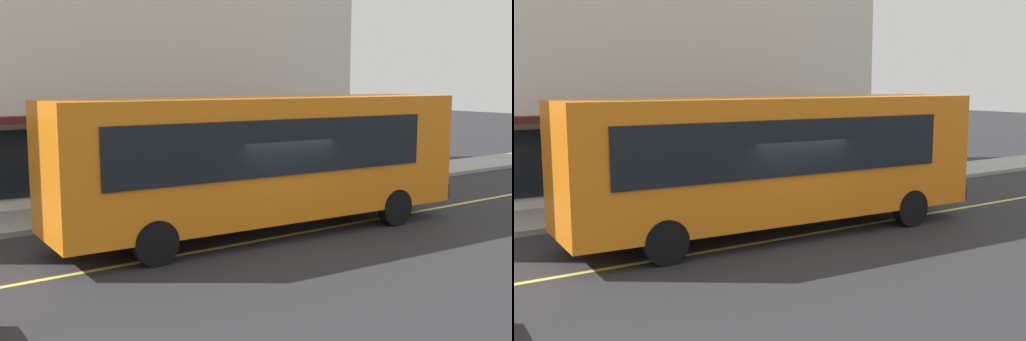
{
  "view_description": "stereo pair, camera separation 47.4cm",
  "coord_description": "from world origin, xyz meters",
  "views": [
    {
      "loc": [
        -9.24,
        -12.23,
        3.92
      ],
      "look_at": [
        0.19,
        0.88,
        1.6
      ],
      "focal_mm": 44.13,
      "sensor_mm": 36.0,
      "label": 1
    },
    {
      "loc": [
        -8.85,
        -12.5,
        3.92
      ],
      "look_at": [
        0.19,
        0.88,
        1.6
      ],
      "focal_mm": 44.13,
      "sensor_mm": 36.0,
      "label": 2
    }
  ],
  "objects": [
    {
      "name": "ground",
      "position": [
        0.0,
        0.0,
        0.0
      ],
      "size": [
        120.0,
        120.0,
        0.0
      ],
      "primitive_type": "plane",
      "color": "#28282B"
    },
    {
      "name": "sidewalk",
      "position": [
        0.0,
        5.21,
        0.07
      ],
      "size": [
        80.0,
        2.76,
        0.15
      ],
      "primitive_type": "cube",
      "color": "#9E9B93",
      "rests_on": "ground"
    },
    {
      "name": "lane_centre_stripe",
      "position": [
        0.0,
        0.0,
        0.0
      ],
      "size": [
        36.0,
        0.16,
        0.01
      ],
      "primitive_type": "cube",
      "color": "#D8D14C",
      "rests_on": "ground"
    },
    {
      "name": "storefront_building",
      "position": [
        -1.97,
        10.6,
        6.15
      ],
      "size": [
        21.99,
        8.64,
        12.31
      ],
      "color": "silver",
      "rests_on": "ground"
    },
    {
      "name": "bus",
      "position": [
        0.22,
        0.51,
        1.99
      ],
      "size": [
        11.24,
        3.09,
        3.5
      ],
      "color": "orange",
      "rests_on": "ground"
    },
    {
      "name": "traffic_light",
      "position": [
        -1.44,
        4.33,
        2.53
      ],
      "size": [
        0.3,
        0.52,
        3.2
      ],
      "color": "#2D2D33",
      "rests_on": "sidewalk"
    },
    {
      "name": "pedestrian_mid_block",
      "position": [
        10.39,
        5.47,
        1.24
      ],
      "size": [
        0.34,
        0.34,
        1.8
      ],
      "color": "black",
      "rests_on": "sidewalk"
    }
  ]
}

